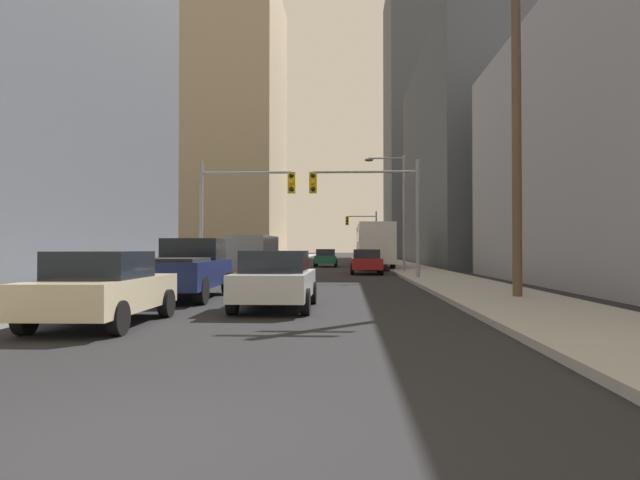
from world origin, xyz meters
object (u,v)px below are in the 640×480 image
Objects in this scene: sedan_silver at (276,279)px; traffic_signal_near_left at (243,198)px; sedan_red at (366,262)px; pickup_truck_navy at (187,269)px; sedan_green at (326,258)px; cargo_van_grey at (253,254)px; city_bus at (374,244)px; traffic_signal_far_right at (363,228)px; traffic_signal_near_right at (369,197)px; sedan_beige at (103,288)px.

traffic_signal_near_left reaches higher than sedan_silver.
sedan_red is at bearing 81.26° from sedan_silver.
sedan_green is (3.24, 30.40, -0.16)m from pickup_truck_navy.
cargo_van_grey is 3.64m from traffic_signal_near_left.
sedan_silver is at bearing -97.82° from city_bus.
sedan_silver is (3.24, -15.60, -0.52)m from cargo_van_grey.
city_bus is 2.19× the size of cargo_van_grey.
pickup_truck_navy is at bearing 138.14° from sedan_silver.
sedan_silver is 51.89m from traffic_signal_far_right.
traffic_signal_far_right reaches higher than sedan_green.
traffic_signal_near_left is (-3.39, 13.29, 3.32)m from sedan_silver.
pickup_truck_navy is at bearing -98.12° from traffic_signal_far_right.
traffic_signal_near_right is at bearing -20.46° from cargo_van_grey.
pickup_truck_navy is 1.30× the size of sedan_red.
pickup_truck_navy reaches higher than sedan_beige.
pickup_truck_navy is 12.52m from traffic_signal_near_right.
pickup_truck_navy reaches higher than sedan_silver.
sedan_red is 9.76m from traffic_signal_near_left.
traffic_signal_far_right is (-0.18, 22.82, 2.11)m from city_bus.
traffic_signal_far_right reaches higher than cargo_van_grey.
pickup_truck_navy is 0.91× the size of traffic_signal_near_left.
traffic_signal_near_right is 1.00× the size of traffic_signal_far_right.
sedan_beige is 0.70× the size of traffic_signal_near_left.
traffic_signal_near_right and traffic_signal_far_right have the same top height.
sedan_red is at bearing 89.28° from traffic_signal_near_right.
city_bus is 9.12m from sedan_red.
sedan_beige is at bearing -110.35° from traffic_signal_near_right.
sedan_red is (3.05, 19.82, 0.00)m from sedan_silver.
sedan_beige and sedan_silver have the same top height.
sedan_silver is (3.19, -2.86, -0.16)m from pickup_truck_navy.
sedan_beige is at bearing -134.59° from sedan_silver.
traffic_signal_near_right is (-0.08, -6.53, 3.35)m from sedan_red.
traffic_signal_near_left is (-7.35, -15.54, 2.16)m from city_bus.
city_bus reaches higher than sedan_green.
sedan_green is (-3.91, 4.44, -1.16)m from city_bus.
sedan_red is at bearing -95.78° from city_bus.
city_bus is 15.72m from traffic_signal_near_right.
traffic_signal_far_right reaches higher than sedan_beige.
city_bus is at bearing 77.49° from sedan_beige.
traffic_signal_near_left is at bearing -115.32° from city_bus.
pickup_truck_navy is at bearing -105.39° from city_bus.
traffic_signal_near_right is (6.36, 0.00, 0.03)m from traffic_signal_near_left.
cargo_van_grey is (-0.05, 12.74, 0.35)m from pickup_truck_navy.
traffic_signal_near_right is (6.20, -2.31, 2.83)m from cargo_van_grey.
traffic_signal_near_left reaches higher than city_bus.
cargo_van_grey is at bearing 90.27° from sedan_beige.
sedan_silver is at bearing -94.18° from traffic_signal_far_right.
city_bus is 15.07m from cargo_van_grey.
city_bus is 2.72× the size of sedan_beige.
pickup_truck_navy is 1.04× the size of cargo_van_grey.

